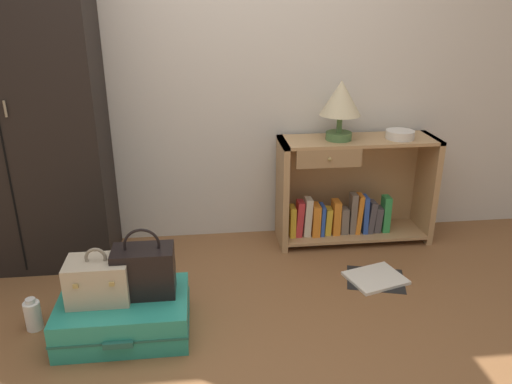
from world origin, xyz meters
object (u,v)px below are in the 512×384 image
at_px(suitcase_large, 124,315).
at_px(train_case, 99,280).
at_px(wardrobe, 10,101).
at_px(table_lamp, 341,101).
at_px(open_book_on_floor, 375,278).
at_px(bookshelf, 350,194).
at_px(handbag, 144,270).
at_px(bottle, 33,315).
at_px(bowl, 400,135).

xyz_separation_m(suitcase_large, train_case, (-0.11, 0.01, 0.21)).
bearing_deg(wardrobe, suitcase_large, -51.77).
distance_m(table_lamp, suitcase_large, 1.83).
height_order(table_lamp, train_case, table_lamp).
bearing_deg(open_book_on_floor, bookshelf, 91.89).
bearing_deg(bookshelf, table_lamp, -167.89).
height_order(bookshelf, open_book_on_floor, bookshelf).
relative_size(table_lamp, suitcase_large, 0.59).
xyz_separation_m(bookshelf, train_case, (-1.54, -0.91, -0.03)).
distance_m(bookshelf, open_book_on_floor, 0.66).
xyz_separation_m(table_lamp, handbag, (-1.21, -0.86, -0.66)).
xyz_separation_m(suitcase_large, open_book_on_floor, (1.46, 0.35, -0.09)).
distance_m(bookshelf, suitcase_large, 1.72).
relative_size(train_case, bottle, 1.69).
bearing_deg(train_case, table_lamp, 31.71).
height_order(bowl, handbag, bowl).
relative_size(wardrobe, handbag, 5.77).
distance_m(suitcase_large, open_book_on_floor, 1.50).
bearing_deg(train_case, handbag, 7.60).
relative_size(bowl, suitcase_large, 0.28).
height_order(bottle, open_book_on_floor, bottle).
distance_m(train_case, bottle, 0.44).
bearing_deg(table_lamp, wardrobe, -178.78).
xyz_separation_m(suitcase_large, bottle, (-0.48, 0.09, -0.02)).
distance_m(suitcase_large, train_case, 0.24).
relative_size(table_lamp, bowl, 2.08).
height_order(table_lamp, bowl, table_lamp).
relative_size(train_case, open_book_on_floor, 0.74).
relative_size(wardrobe, train_case, 6.93).
xyz_separation_m(wardrobe, bottle, (0.20, -0.77, -0.97)).
distance_m(handbag, bottle, 0.64).
bearing_deg(wardrobe, open_book_on_floor, -13.30).
bearing_deg(suitcase_large, bottle, 169.82).
relative_size(wardrobe, suitcase_large, 3.20).
distance_m(bookshelf, bottle, 2.10).
distance_m(bookshelf, handbag, 1.59).
relative_size(wardrobe, bowl, 11.26).
distance_m(wardrobe, table_lamp, 2.00).
xyz_separation_m(bowl, handbag, (-1.62, -0.83, -0.43)).
bearing_deg(suitcase_large, table_lamp, 34.02).
relative_size(bowl, handbag, 0.51).
bearing_deg(wardrobe, handbag, -45.99).
bearing_deg(open_book_on_floor, handbag, -166.97).
xyz_separation_m(bowl, suitcase_large, (-1.74, -0.87, -0.67)).
bearing_deg(handbag, open_book_on_floor, 13.03).
bearing_deg(table_lamp, handbag, -144.77).
distance_m(handbag, open_book_on_floor, 1.42).
height_order(wardrobe, bookshelf, wardrobe).
bearing_deg(bottle, bowl, 19.58).
bearing_deg(bowl, suitcase_large, -153.31).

